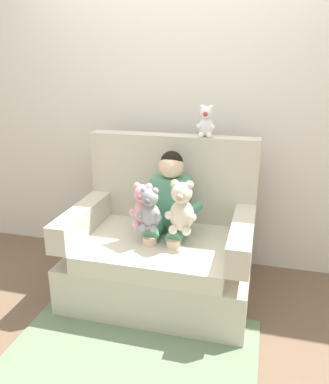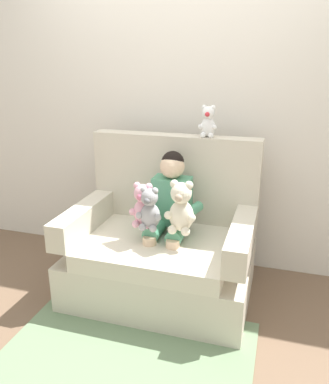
{
  "view_description": "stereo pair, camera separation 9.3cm",
  "coord_description": "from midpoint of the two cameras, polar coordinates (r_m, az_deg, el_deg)",
  "views": [
    {
      "loc": [
        0.65,
        -2.37,
        1.63
      ],
      "look_at": [
        0.04,
        -0.05,
        0.81
      ],
      "focal_mm": 36.54,
      "sensor_mm": 36.0,
      "label": 1
    },
    {
      "loc": [
        0.74,
        -2.35,
        1.63
      ],
      "look_at": [
        0.04,
        -0.05,
        0.81
      ],
      "focal_mm": 36.54,
      "sensor_mm": 36.0,
      "label": 2
    }
  ],
  "objects": [
    {
      "name": "ground_plane",
      "position": [
        2.95,
        -1.53,
        -14.56
      ],
      "size": [
        8.0,
        8.0,
        0.0
      ],
      "primitive_type": "plane",
      "color": "brown"
    },
    {
      "name": "back_wall",
      "position": [
        3.12,
        1.73,
        12.87
      ],
      "size": [
        6.0,
        0.1,
        2.6
      ],
      "primitive_type": "cube",
      "color": "silver",
      "rests_on": "ground"
    },
    {
      "name": "floor_rug",
      "position": [
        2.45,
        -6.21,
        -22.68
      ],
      "size": [
        1.43,
        1.0,
        0.01
      ],
      "primitive_type": "cube",
      "color": "slate",
      "rests_on": "ground"
    },
    {
      "name": "armchair",
      "position": [
        2.83,
        -1.28,
        -8.24
      ],
      "size": [
        1.25,
        0.88,
        1.1
      ],
      "color": "beige",
      "rests_on": "ground"
    },
    {
      "name": "seated_child",
      "position": [
        2.69,
        -0.36,
        -2.02
      ],
      "size": [
        0.45,
        0.39,
        0.82
      ],
      "rotation": [
        0.0,
        0.0,
        -0.0
      ],
      "color": "#4C9370",
      "rests_on": "armchair"
    },
    {
      "name": "plush_cream",
      "position": [
        2.49,
        1.44,
        -2.37
      ],
      "size": [
        0.21,
        0.17,
        0.35
      ],
      "rotation": [
        0.0,
        0.0,
        -0.07
      ],
      "color": "silver",
      "rests_on": "armchair"
    },
    {
      "name": "plush_grey",
      "position": [
        2.54,
        -3.19,
        -2.64
      ],
      "size": [
        0.17,
        0.14,
        0.29
      ],
      "rotation": [
        0.0,
        0.0,
        -0.17
      ],
      "color": "#9E9EA3",
      "rests_on": "armchair"
    },
    {
      "name": "plush_pink",
      "position": [
        2.58,
        -4.18,
        -2.1
      ],
      "size": [
        0.18,
        0.15,
        0.3
      ],
      "rotation": [
        0.0,
        0.0,
        -0.33
      ],
      "color": "#EAA8BC",
      "rests_on": "armchair"
    },
    {
      "name": "plush_white_on_backrest",
      "position": [
        2.79,
        5.12,
        10.14
      ],
      "size": [
        0.13,
        0.11,
        0.22
      ],
      "rotation": [
        0.0,
        0.0,
        0.28
      ],
      "color": "white",
      "rests_on": "armchair"
    }
  ]
}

